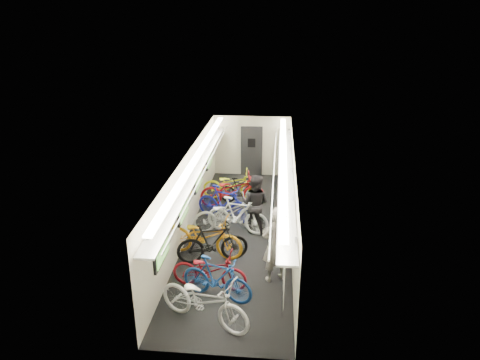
% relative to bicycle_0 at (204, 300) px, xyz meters
% --- Properties ---
extents(train_car_shell, '(10.00, 10.00, 10.00)m').
position_rel_bicycle_0_xyz_m(train_car_shell, '(-0.01, 4.82, 1.10)').
color(train_car_shell, black).
rests_on(train_car_shell, ground).
extents(bicycle_0, '(2.24, 1.54, 1.12)m').
position_rel_bicycle_0_xyz_m(bicycle_0, '(0.00, 0.00, 0.00)').
color(bicycle_0, silver).
rests_on(bicycle_0, ground).
extents(bicycle_1, '(1.79, 1.01, 1.04)m').
position_rel_bicycle_0_xyz_m(bicycle_1, '(0.14, 0.85, -0.04)').
color(bicycle_1, '#184191').
rests_on(bicycle_1, ground).
extents(bicycle_2, '(1.86, 0.84, 0.94)m').
position_rel_bicycle_0_xyz_m(bicycle_2, '(-0.10, 1.25, -0.09)').
color(bicycle_2, maroon).
rests_on(bicycle_2, ground).
extents(bicycle_3, '(1.93, 1.00, 1.12)m').
position_rel_bicycle_0_xyz_m(bicycle_3, '(-0.20, 2.39, -0.00)').
color(bicycle_3, black).
rests_on(bicycle_3, ground).
extents(bicycle_4, '(2.26, 1.17, 1.13)m').
position_rel_bicycle_0_xyz_m(bicycle_4, '(-0.48, 2.70, 0.01)').
color(bicycle_4, orange).
rests_on(bicycle_4, ground).
extents(bicycle_5, '(1.93, 0.86, 1.12)m').
position_rel_bicycle_0_xyz_m(bicycle_5, '(0.28, 4.06, 0.00)').
color(bicycle_5, white).
rests_on(bicycle_5, ground).
extents(bicycle_6, '(2.16, 1.33, 1.07)m').
position_rel_bicycle_0_xyz_m(bicycle_6, '(-0.04, 4.18, -0.02)').
color(bicycle_6, '#A8A9AD').
rests_on(bicycle_6, ground).
extents(bicycle_7, '(1.92, 1.16, 1.11)m').
position_rel_bicycle_0_xyz_m(bicycle_7, '(-0.22, 4.89, -0.00)').
color(bicycle_7, navy).
rests_on(bicycle_7, ground).
extents(bicycle_8, '(2.26, 1.17, 1.13)m').
position_rel_bicycle_0_xyz_m(bicycle_8, '(-0.08, 5.94, 0.01)').
color(bicycle_8, maroon).
rests_on(bicycle_8, ground).
extents(bicycle_9, '(1.61, 0.72, 0.94)m').
position_rel_bicycle_0_xyz_m(bicycle_9, '(0.21, 6.14, -0.09)').
color(bicycle_9, black).
rests_on(bicycle_9, ground).
extents(bicycle_10, '(2.03, 0.80, 1.05)m').
position_rel_bicycle_0_xyz_m(bicycle_10, '(-0.18, 6.57, -0.03)').
color(bicycle_10, yellow).
rests_on(bicycle_10, ground).
extents(passenger_near, '(0.83, 0.74, 1.92)m').
position_rel_bicycle_0_xyz_m(passenger_near, '(1.42, 1.72, 0.40)').
color(passenger_near, gray).
rests_on(passenger_near, ground).
extents(passenger_mid, '(1.04, 0.92, 1.79)m').
position_rel_bicycle_0_xyz_m(passenger_mid, '(0.79, 4.18, 0.33)').
color(passenger_mid, black).
rests_on(passenger_mid, ground).
extents(backpack, '(0.26, 0.14, 0.38)m').
position_rel_bicycle_0_xyz_m(backpack, '(1.68, 2.69, 0.72)').
color(backpack, red).
rests_on(backpack, passenger_near).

